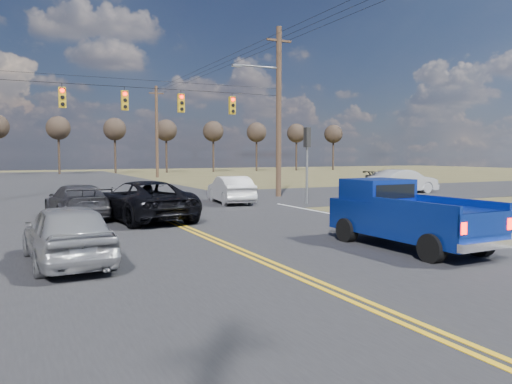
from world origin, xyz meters
name	(u,v)px	position (x,y,z in m)	size (l,w,h in m)	color
ground	(313,283)	(0.00, 0.00, 0.00)	(160.00, 160.00, 0.00)	brown
road_main	(170,222)	(0.00, 10.00, 0.00)	(14.00, 120.00, 0.02)	#28282B
road_cross	(127,203)	(0.00, 18.00, 0.00)	(120.00, 12.00, 0.02)	#28282B
signal_gantry	(135,105)	(0.50, 17.79, 5.06)	(19.60, 4.83, 10.00)	#473323
utility_poles	(129,100)	(0.00, 17.00, 5.23)	(19.60, 58.32, 10.00)	#473323
treeline	(98,107)	(0.00, 26.96, 5.70)	(87.00, 117.80, 7.40)	#33261C
pickup_truck	(405,215)	(4.24, 2.08, 0.89)	(2.07, 4.92, 1.83)	black
silver_suv	(67,233)	(-4.17, 3.92, 0.72)	(1.70, 4.22, 1.44)	gray
black_suv	(142,201)	(-0.85, 10.76, 0.77)	(2.55, 5.53, 1.54)	black
white_car_queue	(231,190)	(4.82, 15.50, 0.71)	(1.50, 4.30, 1.42)	silver
dgrey_car_queue	(77,202)	(-3.04, 12.36, 0.68)	(1.92, 4.71, 1.37)	#343439
cross_car_east_near	(404,181)	(17.63, 16.80, 0.78)	(4.71, 1.64, 1.55)	#AFB2B7
cross_car_east_far	(395,179)	(20.49, 20.78, 0.68)	(4.71, 1.92, 1.37)	#37383C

